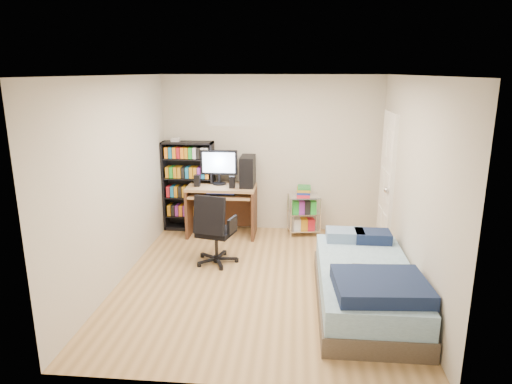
# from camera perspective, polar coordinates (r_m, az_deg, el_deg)

# --- Properties ---
(room) EXTENTS (3.58, 4.08, 2.58)m
(room) POSITION_cam_1_polar(r_m,az_deg,el_deg) (5.41, 0.61, 1.00)
(room) COLOR tan
(room) RESTS_ON ground
(media_shelf) EXTENTS (0.82, 0.27, 1.52)m
(media_shelf) POSITION_cam_1_polar(r_m,az_deg,el_deg) (7.50, -8.39, 0.86)
(media_shelf) COLOR black
(media_shelf) RESTS_ON room
(computer_desk) EXTENTS (1.07, 0.62, 1.35)m
(computer_desk) POSITION_cam_1_polar(r_m,az_deg,el_deg) (7.22, -3.41, 0.26)
(computer_desk) COLOR tan
(computer_desk) RESTS_ON room
(office_chair) EXTENTS (0.71, 0.71, 0.99)m
(office_chair) POSITION_cam_1_polar(r_m,az_deg,el_deg) (6.23, -5.14, -6.19)
(office_chair) COLOR black
(office_chair) RESTS_ON room
(wire_cart) EXTENTS (0.54, 0.43, 0.79)m
(wire_cart) POSITION_cam_1_polar(r_m,az_deg,el_deg) (7.27, 6.05, -1.44)
(wire_cart) COLOR silver
(wire_cart) RESTS_ON room
(bed) EXTENTS (1.04, 2.09, 0.59)m
(bed) POSITION_cam_1_polar(r_m,az_deg,el_deg) (5.28, 13.58, -11.21)
(bed) COLOR brown
(bed) RESTS_ON room
(door) EXTENTS (0.12, 0.80, 2.00)m
(door) POSITION_cam_1_polar(r_m,az_deg,el_deg) (6.89, 16.01, 1.30)
(door) COLOR white
(door) RESTS_ON room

